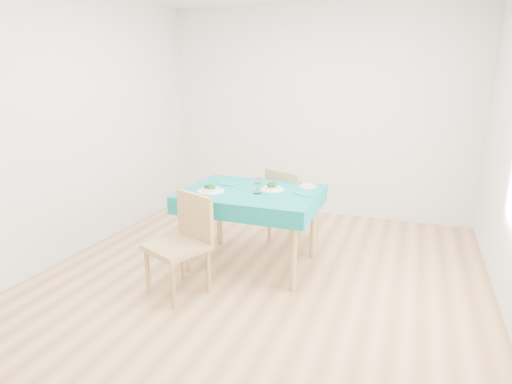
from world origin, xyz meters
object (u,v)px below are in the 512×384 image
(chair_near, at_px, (176,232))
(bowl_far, at_px, (272,186))
(bowl_near, at_px, (211,188))
(side_plate, at_px, (308,187))
(chair_far, at_px, (294,194))
(table, at_px, (252,228))

(chair_near, xyz_separation_m, bowl_far, (0.55, 0.85, 0.24))
(bowl_near, bearing_deg, chair_near, -94.11)
(side_plate, bearing_deg, bowl_far, -142.54)
(bowl_near, bearing_deg, chair_far, 57.50)
(bowl_near, distance_m, bowl_far, 0.58)
(table, distance_m, side_plate, 0.68)
(table, bearing_deg, chair_near, -116.61)
(bowl_near, relative_size, bowl_far, 1.06)
(bowl_near, xyz_separation_m, bowl_far, (0.51, 0.27, -0.00))
(chair_near, distance_m, chair_far, 1.59)
(chair_far, xyz_separation_m, side_plate, (0.24, -0.39, 0.20))
(table, height_order, chair_far, chair_far)
(table, distance_m, bowl_far, 0.46)
(side_plate, bearing_deg, chair_near, -128.32)
(chair_near, height_order, chair_far, chair_far)
(chair_far, relative_size, bowl_far, 4.79)
(bowl_near, bearing_deg, table, 27.74)
(chair_near, bearing_deg, bowl_far, 80.39)
(bowl_near, bearing_deg, bowl_far, 27.34)
(table, distance_m, chair_far, 0.76)
(table, relative_size, side_plate, 6.81)
(table, bearing_deg, chair_far, 72.42)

